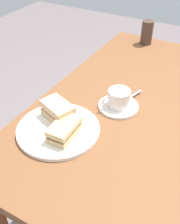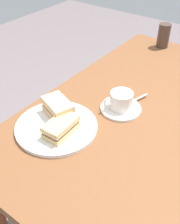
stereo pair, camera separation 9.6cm
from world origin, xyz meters
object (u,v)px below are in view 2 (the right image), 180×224
at_px(sandwich_back, 58,108).
at_px(coffee_saucer, 121,108).
at_px(coffee_cup, 121,100).
at_px(spoon, 135,100).
at_px(drinking_glass, 164,36).
at_px(dining_table, 159,128).
at_px(sandwich_plate, 57,127).
at_px(sandwich_front, 61,127).

bearing_deg(sandwich_back, coffee_saucer, -40.82).
bearing_deg(coffee_cup, spoon, -16.74).
height_order(coffee_cup, drinking_glass, drinking_glass).
relative_size(spoon, drinking_glass, 0.78).
height_order(dining_table, drinking_glass, drinking_glass).
relative_size(sandwich_plate, coffee_saucer, 1.85).
relative_size(sandwich_plate, coffee_cup, 2.83).
xyz_separation_m(dining_table, coffee_saucer, (-0.08, 0.14, 0.08)).
xyz_separation_m(sandwich_plate, sandwich_front, (-0.02, -0.04, 0.03)).
relative_size(sandwich_front, drinking_glass, 1.01).
xyz_separation_m(sandwich_plate, coffee_cup, (0.22, -0.12, 0.04)).
xyz_separation_m(coffee_saucer, drinking_glass, (0.62, 0.11, 0.06)).
bearing_deg(sandwich_plate, sandwich_front, -113.68).
xyz_separation_m(dining_table, coffee_cup, (-0.08, 0.14, 0.12)).
distance_m(coffee_saucer, spoon, 0.08).
distance_m(sandwich_front, spoon, 0.34).
xyz_separation_m(dining_table, sandwich_back, (-0.26, 0.29, 0.12)).
bearing_deg(spoon, sandwich_back, 145.16).
bearing_deg(sandwich_front, sandwich_plate, 66.32).
distance_m(spoon, drinking_glass, 0.56).
xyz_separation_m(sandwich_back, coffee_saucer, (0.18, -0.15, -0.04)).
bearing_deg(sandwich_front, drinking_glass, 1.73).
distance_m(sandwich_plate, sandwich_back, 0.07).
bearing_deg(dining_table, sandwich_plate, 139.45).
distance_m(sandwich_back, coffee_cup, 0.24).
bearing_deg(sandwich_back, sandwich_front, -132.48).
bearing_deg(spoon, dining_table, -86.97).
distance_m(coffee_cup, drinking_glass, 0.63).
bearing_deg(coffee_cup, sandwich_plate, 150.95).
height_order(sandwich_plate, coffee_saucer, sandwich_plate).
height_order(coffee_cup, spoon, coffee_cup).
bearing_deg(coffee_cup, dining_table, -59.18).
bearing_deg(sandwich_front, coffee_cup, -19.53).
relative_size(sandwich_front, coffee_saucer, 0.82).
relative_size(sandwich_front, coffee_cup, 1.25).
relative_size(dining_table, sandwich_front, 9.89).
xyz_separation_m(sandwich_back, spoon, (0.25, -0.18, -0.03)).
bearing_deg(coffee_saucer, drinking_glass, 10.29).
bearing_deg(coffee_saucer, coffee_cup, 141.16).
xyz_separation_m(dining_table, spoon, (-0.01, 0.11, 0.09)).
bearing_deg(sandwich_plate, spoon, -26.15).
xyz_separation_m(sandwich_front, drinking_glass, (0.86, 0.03, 0.03)).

